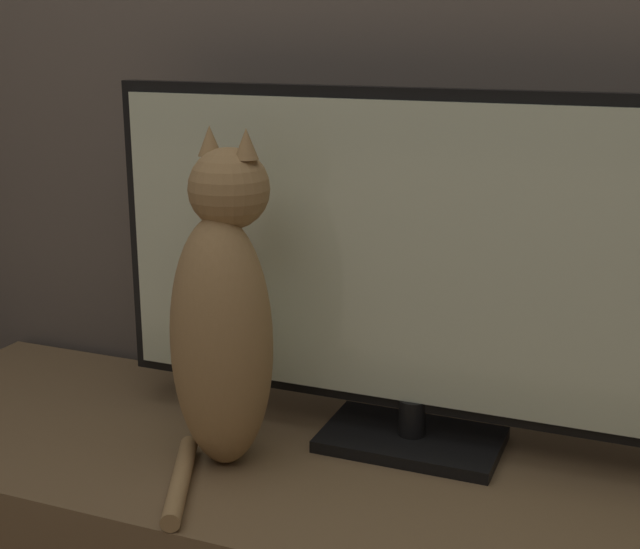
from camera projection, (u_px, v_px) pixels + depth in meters
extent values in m
cube|color=black|center=(411.00, 440.00, 1.46)|extent=(0.29, 0.17, 0.02)
cylinder|color=black|center=(412.00, 417.00, 1.45)|extent=(0.04, 0.04, 0.06)
cube|color=black|center=(418.00, 256.00, 1.38)|extent=(1.04, 0.02, 0.51)
cube|color=beige|center=(416.00, 258.00, 1.37)|extent=(1.00, 0.01, 0.48)
ellipsoid|color=#997547|center=(222.00, 343.00, 1.35)|extent=(0.19, 0.17, 0.40)
ellipsoid|color=silver|center=(243.00, 345.00, 1.40)|extent=(0.10, 0.06, 0.22)
sphere|color=#997547|center=(229.00, 189.00, 1.31)|extent=(0.14, 0.14, 0.12)
cone|color=#997547|center=(210.00, 141.00, 1.31)|extent=(0.04, 0.04, 0.04)
cone|color=#997547|center=(246.00, 144.00, 1.28)|extent=(0.04, 0.04, 0.04)
cylinder|color=#997547|center=(181.00, 480.00, 1.32)|extent=(0.12, 0.23, 0.03)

